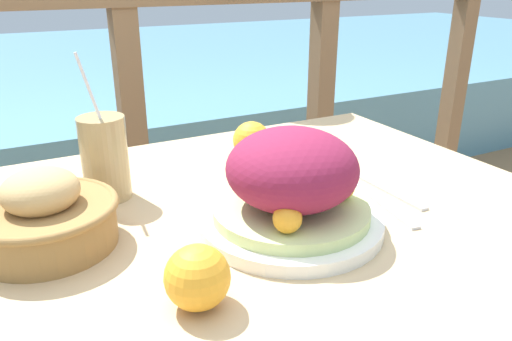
{
  "coord_description": "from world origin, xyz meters",
  "views": [
    {
      "loc": [
        -0.34,
        -0.62,
        1.07
      ],
      "look_at": [
        0.01,
        0.05,
        0.77
      ],
      "focal_mm": 35.0,
      "sensor_mm": 36.0,
      "label": 1
    }
  ],
  "objects": [
    {
      "name": "patio_table",
      "position": [
        0.0,
        0.0,
        0.61
      ],
      "size": [
        1.03,
        0.87,
        0.71
      ],
      "color": "tan",
      "rests_on": "ground_plane"
    },
    {
      "name": "railing_fence",
      "position": [
        0.0,
        0.82,
        0.73
      ],
      "size": [
        2.8,
        0.08,
        1.07
      ],
      "color": "brown",
      "rests_on": "ground_plane"
    },
    {
      "name": "sea_backdrop",
      "position": [
        0.0,
        3.32,
        0.23
      ],
      "size": [
        12.0,
        4.0,
        0.47
      ],
      "color": "#568EA8",
      "rests_on": "ground_plane"
    },
    {
      "name": "salad_plate",
      "position": [
        0.02,
        -0.05,
        0.77
      ],
      "size": [
        0.28,
        0.28,
        0.16
      ],
      "color": "white",
      "rests_on": "patio_table"
    },
    {
      "name": "drink_glass",
      "position": [
        -0.2,
        0.19,
        0.78
      ],
      "size": [
        0.08,
        0.08,
        0.25
      ],
      "color": "tan",
      "rests_on": "patio_table"
    },
    {
      "name": "bread_basket",
      "position": [
        -0.31,
        0.06,
        0.75
      ],
      "size": [
        0.2,
        0.2,
        0.12
      ],
      "color": "olive",
      "rests_on": "patio_table"
    },
    {
      "name": "fork",
      "position": [
        0.2,
        -0.06,
        0.71
      ],
      "size": [
        0.04,
        0.18,
        0.0
      ],
      "color": "silver",
      "rests_on": "patio_table"
    },
    {
      "name": "knife",
      "position": [
        0.24,
        -0.02,
        0.71
      ],
      "size": [
        0.02,
        0.18,
        0.0
      ],
      "color": "silver",
      "rests_on": "patio_table"
    },
    {
      "name": "orange_near_basket",
      "position": [
        -0.18,
        -0.17,
        0.75
      ],
      "size": [
        0.08,
        0.08,
        0.08
      ],
      "color": "#F9A328",
      "rests_on": "patio_table"
    },
    {
      "name": "orange_near_glass",
      "position": [
        0.11,
        0.25,
        0.75
      ],
      "size": [
        0.08,
        0.08,
        0.08
      ],
      "color": "#F9A328",
      "rests_on": "patio_table"
    }
  ]
}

